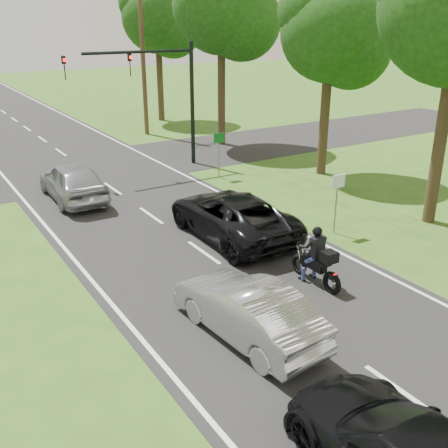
% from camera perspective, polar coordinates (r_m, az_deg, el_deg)
% --- Properties ---
extents(ground, '(140.00, 140.00, 0.00)m').
position_cam_1_polar(ground, '(13.95, 6.18, -8.94)').
color(ground, '#2F5417').
rests_on(ground, ground).
extents(road, '(8.00, 100.00, 0.01)m').
position_cam_1_polar(road, '(21.93, -10.13, 2.46)').
color(road, black).
rests_on(road, ground).
extents(cross_road, '(60.00, 7.00, 0.01)m').
position_cam_1_polar(cross_road, '(27.36, -15.03, 5.88)').
color(cross_road, black).
rests_on(cross_road, ground).
extents(motorcycle_rider, '(0.57, 2.02, 1.74)m').
position_cam_1_polar(motorcycle_rider, '(14.89, 10.14, -4.10)').
color(motorcycle_rider, black).
rests_on(motorcycle_rider, ground).
extents(dark_suv, '(2.62, 5.56, 1.54)m').
position_cam_1_polar(dark_suv, '(17.85, 0.86, 0.98)').
color(dark_suv, black).
rests_on(dark_suv, road).
extents(silver_sedan, '(1.84, 4.35, 1.40)m').
position_cam_1_polar(silver_sedan, '(12.36, 2.58, -9.32)').
color(silver_sedan, '#AFAFB4').
rests_on(silver_sedan, road).
extents(silver_suv, '(2.00, 4.77, 1.61)m').
position_cam_1_polar(silver_suv, '(22.43, -16.15, 4.55)').
color(silver_suv, '#9A9CA2').
rests_on(silver_suv, road).
extents(traffic_signal, '(6.38, 0.44, 6.00)m').
position_cam_1_polar(traffic_signal, '(25.93, -7.26, 14.92)').
color(traffic_signal, black).
rests_on(traffic_signal, ground).
extents(utility_pole_far, '(1.60, 0.28, 10.00)m').
position_cam_1_polar(utility_pole_far, '(34.29, -8.85, 18.01)').
color(utility_pole_far, brown).
rests_on(utility_pole_far, ground).
extents(sign_white, '(0.55, 0.07, 2.12)m').
position_cam_1_polar(sign_white, '(18.24, 12.26, 3.66)').
color(sign_white, slate).
rests_on(sign_white, ground).
extents(sign_green, '(0.55, 0.07, 2.12)m').
position_cam_1_polar(sign_green, '(24.46, -0.55, 8.66)').
color(sign_green, slate).
rests_on(sign_green, ground).
extents(tree_row_c, '(4.80, 4.65, 8.76)m').
position_cam_1_polar(tree_row_c, '(25.12, 12.26, 19.22)').
color(tree_row_c, '#332316').
rests_on(tree_row_c, ground).
extents(tree_row_d, '(5.76, 5.58, 10.45)m').
position_cam_1_polar(tree_row_d, '(30.98, 0.48, 22.24)').
color(tree_row_d, '#332316').
rests_on(tree_row_d, ground).
extents(tree_row_e, '(5.28, 5.12, 9.61)m').
position_cam_1_polar(tree_row_e, '(39.04, -6.71, 21.08)').
color(tree_row_e, '#332316').
rests_on(tree_row_e, ground).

